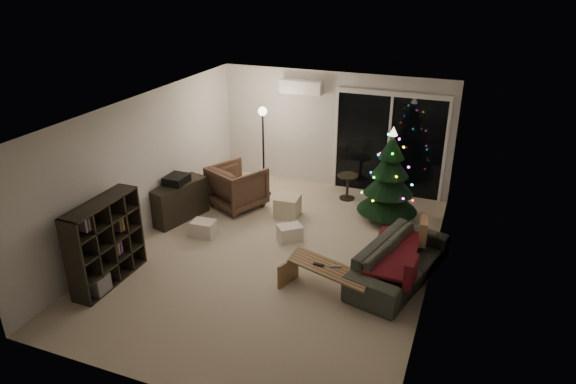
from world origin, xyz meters
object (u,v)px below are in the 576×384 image
bookshelf (97,241)px  christmas_tree (390,175)px  media_cabinet (179,201)px  sofa (399,261)px  coffee_table (328,279)px  armchair (237,187)px

bookshelf → christmas_tree: (3.72, 3.61, 0.25)m
christmas_tree → media_cabinet: bearing=-159.6°
sofa → coffee_table: bearing=143.2°
coffee_table → christmas_tree: bearing=100.6°
bookshelf → media_cabinet: (0.00, 2.23, -0.31)m
christmas_tree → bookshelf: bearing=-135.9°
media_cabinet → coffee_table: 3.62m
bookshelf → armchair: (0.81, 3.12, -0.24)m
coffee_table → bookshelf: bearing=-146.4°
armchair → coffee_table: armchair is taller
bookshelf → coffee_table: size_ratio=1.01×
sofa → coffee_table: (-0.92, -0.73, -0.10)m
media_cabinet → armchair: (0.81, 0.89, 0.07)m
coffee_table → christmas_tree: 2.79m
media_cabinet → armchair: armchair is taller
armchair → christmas_tree: (2.92, 0.49, 0.49)m
coffee_table → christmas_tree: christmas_tree is taller
media_cabinet → sofa: 4.34m
sofa → christmas_tree: bearing=31.4°
media_cabinet → sofa: (4.30, -0.56, -0.06)m
bookshelf → sofa: 4.63m
armchair → coffee_table: size_ratio=0.72×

